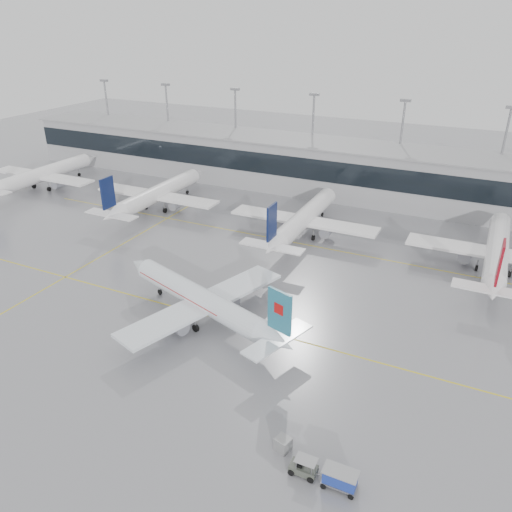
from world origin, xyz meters
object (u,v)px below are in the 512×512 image
at_px(air_canada_jet, 203,301).
at_px(baggage_cart, 340,478).
at_px(gse_unit, 283,444).
at_px(baggage_tug, 303,468).

relative_size(air_canada_jet, baggage_cart, 10.24).
bearing_deg(gse_unit, baggage_tug, -17.61).
relative_size(air_canada_jet, gse_unit, 23.16).
distance_m(air_canada_jet, gse_unit, 25.95).
distance_m(baggage_tug, baggage_cart, 3.64).
bearing_deg(baggage_tug, air_canada_jet, 139.64).
distance_m(baggage_tug, gse_unit, 3.48).
relative_size(baggage_tug, baggage_cart, 1.20).
relative_size(air_canada_jet, baggage_tug, 8.56).
height_order(air_canada_jet, baggage_tug, air_canada_jet).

